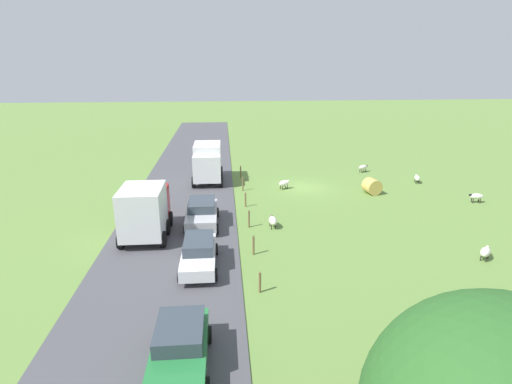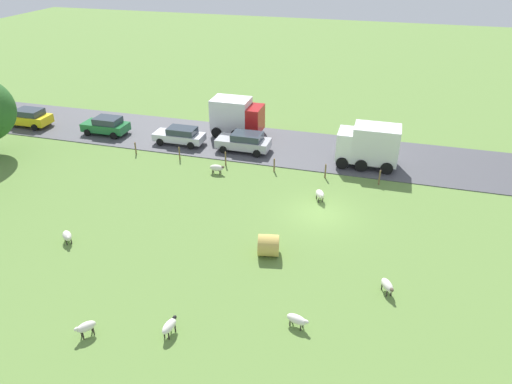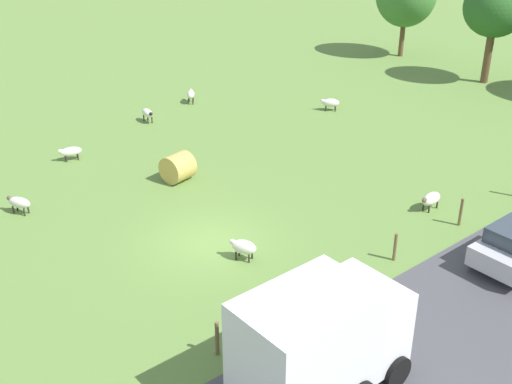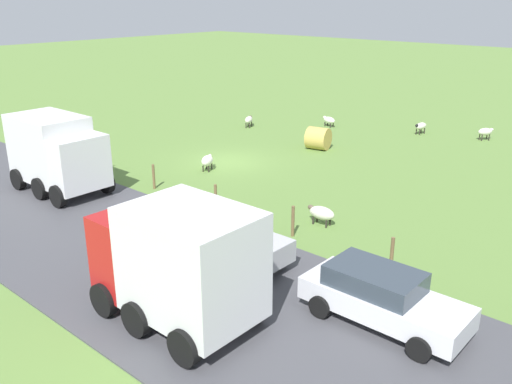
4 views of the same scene
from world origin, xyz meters
The scene contains 22 objects.
ground_plane centered at (0.00, 0.00, 0.00)m, with size 160.00×160.00×0.00m, color olive.
road_strip centered at (10.16, 0.00, 0.03)m, with size 8.00×80.00×0.06m, color #47474C.
sheep_0 centered at (-10.52, -0.61, 0.45)m, with size 0.70×1.18×0.68m.
sheep_1 centered at (3.77, 8.67, 0.49)m, with size 0.58×1.19×0.75m.
sheep_2 centered at (-7.46, 14.18, 0.46)m, with size 1.04×1.06×0.71m.
sheep_3 centered at (-12.62, 5.01, 0.52)m, with size 1.15×0.57×0.75m.
sheep_4 centered at (1.78, 0.27, 0.51)m, with size 1.10×0.90×0.78m.
sheep_5 centered at (-6.87, -4.63, 0.50)m, with size 1.16×0.88×0.73m.
sheep_6 centered at (-13.75, 8.70, 0.53)m, with size 0.99×0.90×0.77m.
hay_bale_0 centered at (-5.31, 2.15, 0.64)m, with size 1.28×1.28×1.20m, color tan.
fence_post_0 centered at (5.34, -3.59, 0.59)m, with size 0.12×0.12×1.17m, color brown.
fence_post_1 centered at (5.34, 0.43, 0.58)m, with size 0.12×0.12×1.16m, color brown.
fence_post_2 centered at (5.34, 4.46, 0.55)m, with size 0.12×0.12×1.11m, color brown.
fence_post_3 centered at (5.34, 8.48, 0.59)m, with size 0.12×0.12×1.19m, color brown.
fence_post_4 centered at (5.34, 12.51, 0.57)m, with size 0.12×0.12×1.15m, color brown.
fence_post_5 centered at (5.34, 16.53, 0.54)m, with size 0.12×0.12×1.08m, color brown.
truck_0 centered at (11.83, 9.63, 1.84)m, with size 2.77×4.57×3.36m.
truck_1 centered at (8.38, -2.47, 1.85)m, with size 2.67×4.74×3.37m.
car_0 centered at (8.63, 21.29, 0.90)m, with size 2.14×4.16×1.61m.
car_1 centered at (8.40, 29.63, 0.93)m, with size 2.15×4.43×1.68m.
car_2 centered at (8.36, 13.77, 0.85)m, with size 1.97×4.48×1.51m.
car_3 centered at (8.45, 7.86, 0.90)m, with size 2.20×4.56×1.60m.
Camera 2 is at (-26.97, -3.27, 16.56)m, focal length 33.00 mm.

